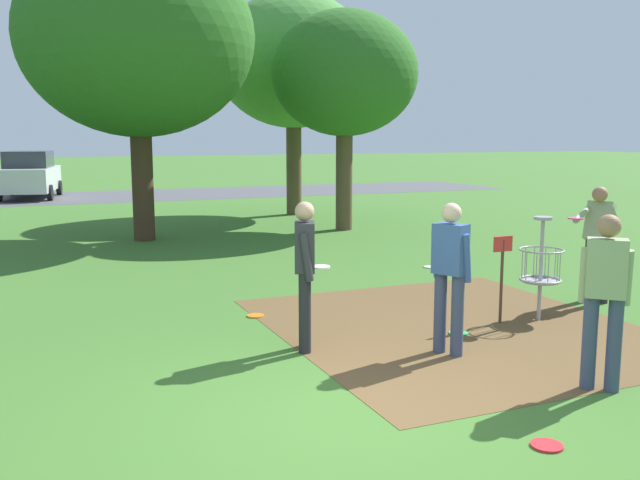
{
  "coord_description": "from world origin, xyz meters",
  "views": [
    {
      "loc": [
        -2.49,
        -5.23,
        2.44
      ],
      "look_at": [
        1.25,
        3.54,
        1.0
      ],
      "focal_mm": 39.02,
      "sensor_mm": 36.0,
      "label": 1
    }
  ],
  "objects_px": {
    "player_foreground_watching": "(450,270)",
    "player_waiting_right": "(598,236)",
    "disc_golf_basket": "(537,265)",
    "frisbee_far_right": "(256,316)",
    "frisbee_scattered_a": "(430,267)",
    "tree_mid_left": "(137,37)",
    "tree_near_left": "(345,74)",
    "frisbee_far_left": "(547,446)",
    "tree_mid_center": "(293,62)",
    "frisbee_near_basket": "(459,333)",
    "player_waiting_left": "(305,267)",
    "parked_car_leftmost": "(30,175)",
    "player_throwing": "(605,292)"
  },
  "relations": [
    {
      "from": "player_foreground_watching",
      "to": "player_waiting_right",
      "type": "relative_size",
      "value": 1.0
    },
    {
      "from": "disc_golf_basket",
      "to": "frisbee_far_right",
      "type": "distance_m",
      "value": 3.81
    },
    {
      "from": "disc_golf_basket",
      "to": "player_waiting_right",
      "type": "height_order",
      "value": "player_waiting_right"
    },
    {
      "from": "frisbee_scattered_a",
      "to": "tree_mid_left",
      "type": "height_order",
      "value": "tree_mid_left"
    },
    {
      "from": "disc_golf_basket",
      "to": "tree_near_left",
      "type": "distance_m",
      "value": 9.84
    },
    {
      "from": "frisbee_far_left",
      "to": "tree_mid_center",
      "type": "distance_m",
      "value": 17.22
    },
    {
      "from": "disc_golf_basket",
      "to": "player_waiting_right",
      "type": "xyz_separation_m",
      "value": [
        1.51,
        0.48,
        0.23
      ]
    },
    {
      "from": "disc_golf_basket",
      "to": "frisbee_far_left",
      "type": "xyz_separation_m",
      "value": [
        -2.46,
        -3.07,
        -0.74
      ]
    },
    {
      "from": "frisbee_far_left",
      "to": "tree_mid_left",
      "type": "distance_m",
      "value": 13.29
    },
    {
      "from": "frisbee_near_basket",
      "to": "frisbee_far_right",
      "type": "xyz_separation_m",
      "value": [
        -2.06,
        1.79,
        0.0
      ]
    },
    {
      "from": "player_foreground_watching",
      "to": "frisbee_far_left",
      "type": "height_order",
      "value": "player_foreground_watching"
    },
    {
      "from": "player_waiting_left",
      "to": "tree_near_left",
      "type": "relative_size",
      "value": 0.31
    },
    {
      "from": "tree_mid_center",
      "to": "parked_car_leftmost",
      "type": "bearing_deg",
      "value": 128.73
    },
    {
      "from": "frisbee_near_basket",
      "to": "player_throwing",
      "type": "bearing_deg",
      "value": -85.84
    },
    {
      "from": "tree_near_left",
      "to": "tree_mid_center",
      "type": "bearing_deg",
      "value": 88.9
    },
    {
      "from": "disc_golf_basket",
      "to": "frisbee_scattered_a",
      "type": "xyz_separation_m",
      "value": [
        0.72,
        3.76,
        -0.74
      ]
    },
    {
      "from": "disc_golf_basket",
      "to": "frisbee_far_right",
      "type": "bearing_deg",
      "value": 153.78
    },
    {
      "from": "frisbee_far_right",
      "to": "frisbee_scattered_a",
      "type": "height_order",
      "value": "same"
    },
    {
      "from": "tree_mid_center",
      "to": "player_waiting_left",
      "type": "bearing_deg",
      "value": -110.42
    },
    {
      "from": "parked_car_leftmost",
      "to": "frisbee_near_basket",
      "type": "bearing_deg",
      "value": -78.32
    },
    {
      "from": "player_throwing",
      "to": "tree_mid_center",
      "type": "bearing_deg",
      "value": 80.01
    },
    {
      "from": "player_waiting_right",
      "to": "tree_near_left",
      "type": "bearing_deg",
      "value": 90.19
    },
    {
      "from": "frisbee_far_left",
      "to": "frisbee_scattered_a",
      "type": "distance_m",
      "value": 7.54
    },
    {
      "from": "player_throwing",
      "to": "frisbee_far_left",
      "type": "xyz_separation_m",
      "value": [
        -1.32,
        -0.79,
        -0.96
      ]
    },
    {
      "from": "disc_golf_basket",
      "to": "player_waiting_right",
      "type": "relative_size",
      "value": 0.81
    },
    {
      "from": "frisbee_scattered_a",
      "to": "tree_mid_left",
      "type": "relative_size",
      "value": 0.03
    },
    {
      "from": "frisbee_near_basket",
      "to": "tree_mid_center",
      "type": "relative_size",
      "value": 0.04
    },
    {
      "from": "player_throwing",
      "to": "frisbee_far_left",
      "type": "relative_size",
      "value": 6.72
    },
    {
      "from": "player_throwing",
      "to": "frisbee_scattered_a",
      "type": "distance_m",
      "value": 6.4
    },
    {
      "from": "disc_golf_basket",
      "to": "frisbee_far_right",
      "type": "height_order",
      "value": "disc_golf_basket"
    },
    {
      "from": "player_throwing",
      "to": "frisbee_far_left",
      "type": "distance_m",
      "value": 1.81
    },
    {
      "from": "frisbee_near_basket",
      "to": "player_waiting_left",
      "type": "bearing_deg",
      "value": 175.8
    },
    {
      "from": "player_waiting_right",
      "to": "parked_car_leftmost",
      "type": "height_order",
      "value": "parked_car_leftmost"
    },
    {
      "from": "player_waiting_left",
      "to": "player_waiting_right",
      "type": "relative_size",
      "value": 1.0
    },
    {
      "from": "player_foreground_watching",
      "to": "frisbee_scattered_a",
      "type": "bearing_deg",
      "value": 60.29
    },
    {
      "from": "frisbee_far_right",
      "to": "disc_golf_basket",
      "type": "bearing_deg",
      "value": -26.22
    },
    {
      "from": "player_throwing",
      "to": "parked_car_leftmost",
      "type": "xyz_separation_m",
      "value": [
        -4.81,
        24.65,
        -0.05
      ]
    },
    {
      "from": "frisbee_far_left",
      "to": "tree_near_left",
      "type": "height_order",
      "value": "tree_near_left"
    },
    {
      "from": "disc_golf_basket",
      "to": "tree_near_left",
      "type": "relative_size",
      "value": 0.25
    },
    {
      "from": "tree_near_left",
      "to": "tree_mid_left",
      "type": "bearing_deg",
      "value": 178.27
    },
    {
      "from": "tree_mid_left",
      "to": "tree_mid_center",
      "type": "distance_m",
      "value": 6.34
    },
    {
      "from": "frisbee_near_basket",
      "to": "tree_near_left",
      "type": "distance_m",
      "value": 10.5
    },
    {
      "from": "disc_golf_basket",
      "to": "parked_car_leftmost",
      "type": "bearing_deg",
      "value": 104.88
    },
    {
      "from": "frisbee_near_basket",
      "to": "tree_mid_center",
      "type": "bearing_deg",
      "value": 77.77
    },
    {
      "from": "disc_golf_basket",
      "to": "player_throwing",
      "type": "distance_m",
      "value": 2.56
    },
    {
      "from": "player_foreground_watching",
      "to": "player_waiting_right",
      "type": "bearing_deg",
      "value": 20.22
    },
    {
      "from": "frisbee_far_right",
      "to": "player_throwing",
      "type": "bearing_deg",
      "value": -60.61
    },
    {
      "from": "frisbee_far_left",
      "to": "tree_mid_center",
      "type": "xyz_separation_m",
      "value": [
        4.02,
        16.09,
        4.64
      ]
    },
    {
      "from": "player_waiting_right",
      "to": "player_foreground_watching",
      "type": "bearing_deg",
      "value": -159.78
    },
    {
      "from": "frisbee_far_left",
      "to": "tree_near_left",
      "type": "distance_m",
      "value": 13.47
    }
  ]
}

